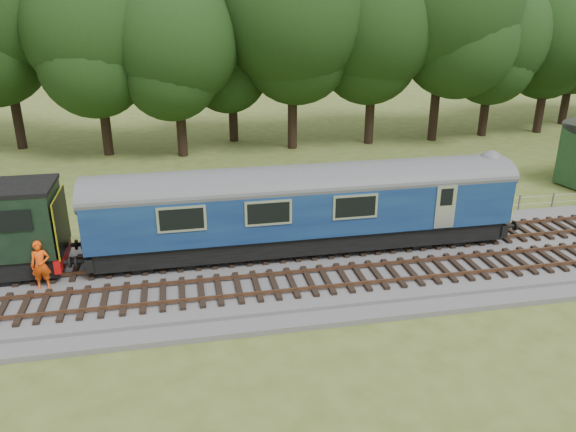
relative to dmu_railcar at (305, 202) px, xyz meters
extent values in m
plane|color=#495B21|center=(4.41, -1.40, -2.61)|extent=(120.00, 120.00, 0.00)
cube|color=#4C4C4F|center=(4.41, -1.40, -2.43)|extent=(70.00, 7.00, 0.35)
cube|color=brown|center=(4.41, -0.72, -2.12)|extent=(66.50, 0.07, 0.14)
cube|color=brown|center=(4.41, 0.72, -2.12)|extent=(66.50, 0.07, 0.14)
cube|color=brown|center=(4.41, -3.72, -2.12)|extent=(66.50, 0.07, 0.14)
cube|color=brown|center=(4.41, -2.28, -2.12)|extent=(66.50, 0.07, 0.14)
cube|color=black|center=(-0.01, 0.00, -1.55)|extent=(17.46, 2.52, 0.85)
cube|color=#0F1D50|center=(-0.01, 0.00, -0.12)|extent=(18.00, 2.80, 2.05)
cube|color=yellow|center=(9.01, 0.00, -0.50)|extent=(0.06, 2.74, 1.30)
cube|color=black|center=(5.99, 0.00, -1.75)|extent=(2.60, 2.00, 0.55)
cube|color=black|center=(-6.01, 0.00, -1.75)|extent=(2.60, 2.00, 0.55)
cube|color=black|center=(-11.21, 0.00, 0.05)|extent=(2.40, 2.55, 2.60)
cube|color=#B30D0D|center=(-10.03, 0.00, -1.55)|extent=(0.25, 2.60, 0.55)
cube|color=yellow|center=(-9.89, 0.00, -0.15)|extent=(0.06, 2.55, 2.30)
imported|color=#FF4D0D|center=(-10.56, -1.44, -1.29)|extent=(0.73, 0.51, 1.93)
camera|label=1|loc=(-5.10, -21.93, 8.16)|focal=35.00mm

